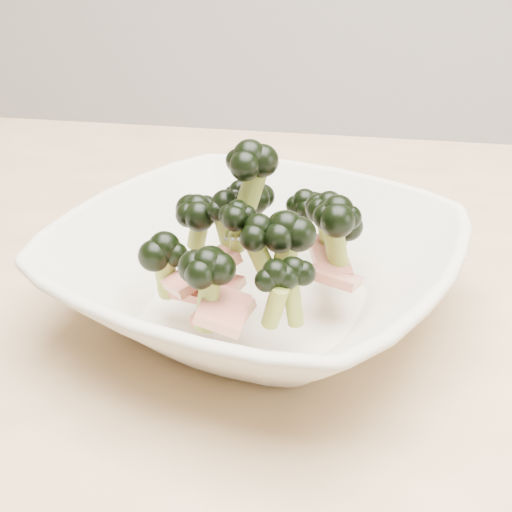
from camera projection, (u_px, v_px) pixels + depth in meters
The scene contains 2 objects.
dining_table at pixel (391, 385), 0.64m from camera, with size 1.20×0.80×0.75m.
broccoli_dish at pixel (257, 266), 0.54m from camera, with size 0.38×0.38×0.15m.
Camera 1 is at (-0.03, -0.52, 1.05)m, focal length 50.00 mm.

